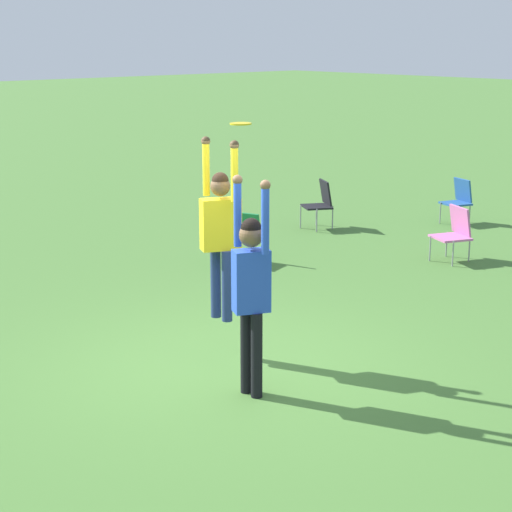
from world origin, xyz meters
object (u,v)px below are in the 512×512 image
Objects in this scene: person_jumping at (221,226)px; frisbee at (241,124)px; person_defending at (251,281)px; camping_chair_5 at (240,232)px; camping_chair_0 at (455,230)px; camping_chair_2 at (459,198)px; camping_chair_1 at (321,201)px.

frisbee is at bearing -85.18° from person_jumping.
person_defending reaches higher than camping_chair_5.
camping_chair_0 is 1.10× the size of camping_chair_5.
person_jumping reaches higher than camping_chair_5.
camping_chair_2 is at bearing -116.19° from camping_chair_5.
frisbee is (0.60, -0.21, 1.20)m from person_jumping.
camping_chair_0 is at bearing -138.85° from person_defending.
person_jumping is at bearing 124.19° from camping_chair_2.
camping_chair_2 is (-3.07, 8.39, -2.25)m from frisbee.
person_defending is 10.16× the size of frisbee.
camping_chair_1 reaches higher than camping_chair_5.
person_defending is 8.12m from camping_chair_1.
person_defending is at bearing 157.56° from camping_chair_1.
person_jumping is at bearing -90.00° from person_defending.
camping_chair_1 is (-3.21, 0.14, 0.03)m from camping_chair_0.
person_jumping is 2.27× the size of camping_chair_1.
camping_chair_1 is at bearing 58.90° from person_jumping.
person_jumping reaches higher than camping_chair_2.
camping_chair_1 is at bearing 20.15° from camping_chair_0.
camping_chair_0 is (-1.40, 5.90, -2.25)m from frisbee.
person_jumping is 8.61m from camping_chair_2.
person_defending is at bearing -30.11° from frisbee.
camping_chair_5 is at bearing 100.50° from camping_chair_2.
camping_chair_1 is (-4.61, 6.04, -2.22)m from frisbee.
frisbee is 0.26× the size of camping_chair_2.
camping_chair_0 is at bearing 141.14° from camping_chair_2.
frisbee reaches higher than camping_chair_2.
frisbee is 5.37m from camping_chair_5.
person_defending is at bearing -90.00° from person_jumping.
person_defending is at bearing 129.53° from camping_chair_2.
camping_chair_5 is at bearing 70.62° from person_jumping.
frisbee is at bearing 126.07° from camping_chair_0.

